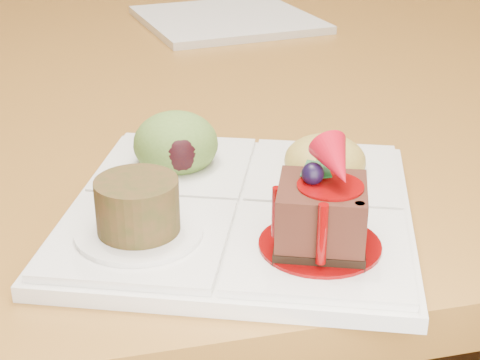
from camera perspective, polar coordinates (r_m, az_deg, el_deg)
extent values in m
plane|color=#583819|center=(1.65, -0.23, -13.32)|extent=(6.00, 6.00, 0.00)
cube|color=brown|center=(1.32, -0.28, 12.22)|extent=(1.00, 1.80, 0.04)
cylinder|color=brown|center=(2.20, -16.75, 6.41)|extent=(0.06, 0.06, 0.71)
cylinder|color=brown|center=(2.32, 5.60, 8.29)|extent=(0.06, 0.06, 0.71)
cylinder|color=#321C10|center=(2.00, 15.01, 0.99)|extent=(0.04, 0.04, 0.47)
cube|color=silver|center=(0.59, 0.00, -2.56)|extent=(0.35, 0.35, 0.01)
cube|color=silver|center=(0.52, 6.19, -5.41)|extent=(0.16, 0.16, 0.01)
cube|color=silver|center=(0.54, -7.79, -4.48)|extent=(0.16, 0.16, 0.01)
cube|color=silver|center=(0.65, -4.94, 1.15)|extent=(0.16, 0.16, 0.01)
cube|color=silver|center=(0.64, 6.55, 0.53)|extent=(0.16, 0.16, 0.01)
cylinder|color=#660304|center=(0.52, 6.21, -5.01)|extent=(0.09, 0.09, 0.00)
cube|color=black|center=(0.52, 6.22, -4.74)|extent=(0.08, 0.08, 0.01)
cube|color=#39190F|center=(0.51, 6.35, -2.42)|extent=(0.08, 0.08, 0.04)
cylinder|color=#660304|center=(0.50, 6.46, -0.35)|extent=(0.05, 0.05, 0.00)
sphere|color=black|center=(0.50, 5.67, 0.50)|extent=(0.02, 0.02, 0.02)
cone|color=#A20A19|center=(0.49, 7.48, 1.30)|extent=(0.03, 0.04, 0.04)
cube|color=#0F3F17|center=(0.51, 6.35, 0.83)|extent=(0.01, 0.02, 0.01)
cube|color=#0F3F17|center=(0.51, 5.51, 0.84)|extent=(0.02, 0.02, 0.01)
cylinder|color=#660304|center=(0.48, 6.39, -4.20)|extent=(0.01, 0.01, 0.04)
cylinder|color=#660304|center=(0.49, 9.13, -3.83)|extent=(0.01, 0.01, 0.04)
cylinder|color=#660304|center=(0.50, 2.85, -2.49)|extent=(0.01, 0.01, 0.04)
cylinder|color=silver|center=(0.53, -7.82, -4.02)|extent=(0.09, 0.09, 0.00)
cylinder|color=#4C2B15|center=(0.52, -7.96, -1.97)|extent=(0.06, 0.06, 0.04)
cylinder|color=#431F0E|center=(0.52, -8.04, -0.64)|extent=(0.05, 0.05, 0.00)
ellipsoid|color=#577A32|center=(0.64, -5.01, 2.84)|extent=(0.07, 0.07, 0.06)
ellipsoid|color=black|center=(0.62, -4.65, 2.05)|extent=(0.04, 0.03, 0.03)
ellipsoid|color=#A5933B|center=(0.63, 6.61, 1.51)|extent=(0.07, 0.07, 0.04)
cube|color=#C8530E|center=(0.64, 7.85, 2.15)|extent=(0.02, 0.02, 0.02)
cube|color=#537C1B|center=(0.65, 6.89, 2.77)|extent=(0.02, 0.02, 0.01)
cube|color=#C8530E|center=(0.64, 5.76, 2.21)|extent=(0.02, 0.02, 0.02)
cube|color=#537C1B|center=(0.63, 5.01, 2.17)|extent=(0.02, 0.02, 0.01)
cube|color=#C8530E|center=(0.62, 5.41, 1.55)|extent=(0.02, 0.02, 0.02)
cube|color=#537C1B|center=(0.61, 6.38, 1.33)|extent=(0.02, 0.02, 0.02)
cube|color=#C8530E|center=(0.62, 7.54, 1.52)|extent=(0.02, 0.02, 0.01)
cube|color=#537C1B|center=(0.63, 7.71, 1.59)|extent=(0.02, 0.02, 0.01)
cube|color=silver|center=(1.22, -1.02, 12.35)|extent=(0.30, 0.30, 0.01)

